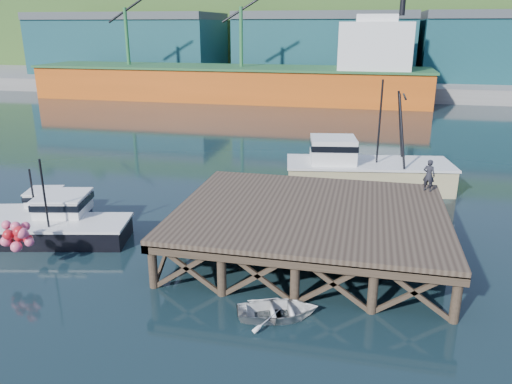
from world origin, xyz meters
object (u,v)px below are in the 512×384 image
(boat_navy, at_px, (41,211))
(trawler, at_px, (365,167))
(boat_black, at_px, (57,224))
(dinghy, at_px, (278,310))
(dockworker, at_px, (429,175))

(boat_navy, xyz_separation_m, trawler, (16.63, 9.81, 0.79))
(boat_black, bearing_deg, boat_navy, 128.61)
(dinghy, relative_size, dockworker, 1.82)
(dinghy, bearing_deg, boat_navy, 47.79)
(boat_black, distance_m, dockworker, 18.51)
(boat_navy, height_order, trawler, trawler)
(dinghy, bearing_deg, boat_black, 50.99)
(boat_black, relative_size, dinghy, 2.50)
(trawler, height_order, dinghy, trawler)
(dockworker, bearing_deg, boat_navy, 33.20)
(boat_navy, height_order, dockworker, dockworker)
(boat_navy, xyz_separation_m, boat_black, (2.12, -1.73, 0.15))
(trawler, relative_size, dinghy, 3.68)
(boat_black, relative_size, trawler, 0.68)
(boat_black, height_order, trawler, trawler)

